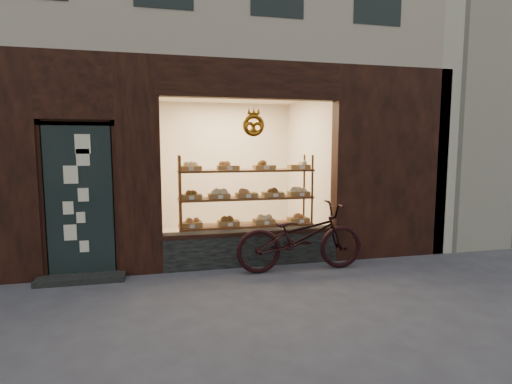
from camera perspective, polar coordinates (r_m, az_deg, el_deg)
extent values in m
plane|color=#3C3C43|center=(4.31, -0.16, -18.75)|extent=(90.00, 90.00, 0.00)
cube|color=black|center=(6.27, -0.56, -7.93)|extent=(2.70, 0.25, 0.55)
cube|color=black|center=(6.01, -23.87, -1.11)|extent=(0.90, 0.04, 2.15)
cube|color=black|center=(6.08, -23.68, -11.26)|extent=(1.15, 0.35, 0.08)
torus|color=#BC6E18|center=(5.97, -0.36, 9.50)|extent=(0.33, 0.07, 0.33)
cube|color=#582611|center=(6.73, -1.36, -8.91)|extent=(2.20, 0.45, 0.04)
cube|color=#582611|center=(6.61, -1.38, -4.72)|extent=(2.20, 0.45, 0.03)
cube|color=#582611|center=(6.54, -1.39, -0.85)|extent=(2.20, 0.45, 0.04)
cube|color=#582611|center=(6.50, -1.40, 3.09)|extent=(2.20, 0.45, 0.04)
cylinder|color=#582611|center=(6.24, -10.69, -2.72)|extent=(0.04, 0.04, 1.70)
cylinder|color=#582611|center=(6.68, 7.99, -2.06)|extent=(0.04, 0.04, 1.70)
cylinder|color=#582611|center=(6.62, -10.84, -2.19)|extent=(0.04, 0.04, 1.70)
cylinder|color=#582611|center=(7.04, 6.85, -1.60)|extent=(0.04, 0.04, 1.70)
cube|color=#9A6536|center=(6.48, -9.21, -4.57)|extent=(0.34, 0.24, 0.07)
sphere|color=#AE6F3C|center=(6.46, -9.23, -3.83)|extent=(0.11, 0.11, 0.11)
cube|color=white|center=(6.30, -9.09, -4.88)|extent=(0.07, 0.01, 0.05)
cube|color=#9A6536|center=(6.55, -3.95, -4.38)|extent=(0.34, 0.24, 0.07)
sphere|color=#543518|center=(6.53, -3.96, -3.65)|extent=(0.11, 0.11, 0.11)
cube|color=white|center=(6.37, -3.68, -4.69)|extent=(0.08, 0.01, 0.05)
cube|color=#9A6536|center=(6.67, 1.15, -4.17)|extent=(0.34, 0.24, 0.07)
sphere|color=beige|center=(6.65, 1.15, -3.45)|extent=(0.11, 0.11, 0.11)
cube|color=white|center=(6.49, 1.56, -4.46)|extent=(0.07, 0.01, 0.05)
cube|color=#9A6536|center=(6.84, 6.04, -3.93)|extent=(0.34, 0.24, 0.07)
sphere|color=#AE6F3C|center=(6.82, 6.05, -3.23)|extent=(0.11, 0.11, 0.11)
cube|color=white|center=(6.67, 6.56, -4.21)|extent=(0.08, 0.01, 0.05)
cube|color=#9A6536|center=(6.41, -9.29, -0.61)|extent=(0.34, 0.24, 0.07)
sphere|color=#543518|center=(6.40, -9.30, 0.14)|extent=(0.11, 0.11, 0.11)
cube|color=white|center=(6.23, -9.17, -0.82)|extent=(0.07, 0.01, 0.06)
cube|color=#9A6536|center=(6.46, -5.30, -0.51)|extent=(0.34, 0.24, 0.07)
sphere|color=beige|center=(6.45, -5.31, 0.24)|extent=(0.11, 0.11, 0.11)
cube|color=white|center=(6.27, -5.06, -0.71)|extent=(0.07, 0.01, 0.06)
cube|color=#9A6536|center=(6.53, -1.39, -0.40)|extent=(0.34, 0.24, 0.07)
sphere|color=#AE6F3C|center=(6.52, -1.39, 0.34)|extent=(0.11, 0.11, 0.11)
cube|color=white|center=(6.35, -1.04, -0.59)|extent=(0.07, 0.01, 0.06)
cube|color=#9A6536|center=(6.64, 2.42, -0.29)|extent=(0.34, 0.24, 0.07)
sphere|color=#543518|center=(6.63, 2.42, 0.44)|extent=(0.11, 0.11, 0.11)
cube|color=white|center=(6.46, 2.86, -0.48)|extent=(0.07, 0.01, 0.06)
cube|color=#9A6536|center=(6.77, 6.08, -0.18)|extent=(0.34, 0.24, 0.07)
sphere|color=beige|center=(6.76, 6.09, 0.53)|extent=(0.11, 0.11, 0.11)
cube|color=white|center=(6.60, 6.62, -0.37)|extent=(0.08, 0.01, 0.06)
cube|color=#9A6536|center=(6.37, -9.36, 3.41)|extent=(0.34, 0.24, 0.07)
sphere|color=beige|center=(6.37, -9.38, 4.17)|extent=(0.11, 0.11, 0.11)
cube|color=white|center=(6.19, -9.24, 3.32)|extent=(0.07, 0.01, 0.06)
cube|color=#9A6536|center=(6.44, -4.02, 3.51)|extent=(0.34, 0.24, 0.07)
sphere|color=#AE6F3C|center=(6.43, -4.02, 4.26)|extent=(0.11, 0.11, 0.11)
cube|color=white|center=(6.26, -3.74, 3.42)|extent=(0.08, 0.01, 0.06)
cube|color=#9A6536|center=(6.56, 1.17, 3.58)|extent=(0.34, 0.24, 0.07)
sphere|color=#543518|center=(6.56, 1.17, 4.32)|extent=(0.11, 0.11, 0.11)
cube|color=white|center=(6.38, 1.59, 3.50)|extent=(0.07, 0.01, 0.06)
cube|color=#9A6536|center=(6.74, 6.13, 3.62)|extent=(0.34, 0.24, 0.07)
sphere|color=beige|center=(6.73, 6.14, 4.34)|extent=(0.11, 0.11, 0.11)
cube|color=white|center=(6.56, 6.67, 3.54)|extent=(0.08, 0.01, 0.06)
imported|color=black|center=(5.98, 6.37, -6.40)|extent=(1.94, 0.71, 1.01)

